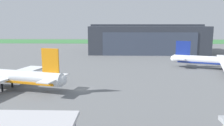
# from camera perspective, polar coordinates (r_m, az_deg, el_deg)

# --- Properties ---
(ground_plane) EXTENTS (440.00, 440.00, 0.00)m
(ground_plane) POSITION_cam_1_polar(r_m,az_deg,el_deg) (64.31, -7.73, -6.68)
(ground_plane) COLOR slate
(grass_field_strip) EXTENTS (440.00, 56.00, 0.08)m
(grass_field_strip) POSITION_cam_1_polar(r_m,az_deg,el_deg) (238.29, -0.79, 5.57)
(grass_field_strip) COLOR #3B7C40
(grass_field_strip) RESTS_ON ground_plane
(maintenance_hangar) EXTENTS (71.79, 36.13, 18.10)m
(maintenance_hangar) POSITION_cam_1_polar(r_m,az_deg,el_deg) (148.56, 8.72, 6.10)
(maintenance_hangar) COLOR #383D47
(maintenance_hangar) RESTS_ON ground_plane
(airliner_near_left) EXTENTS (39.56, 33.17, 12.08)m
(airliner_near_left) POSITION_cam_1_polar(r_m,az_deg,el_deg) (70.63, -26.27, -3.02)
(airliner_near_left) COLOR silver
(airliner_near_left) RESTS_ON ground_plane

